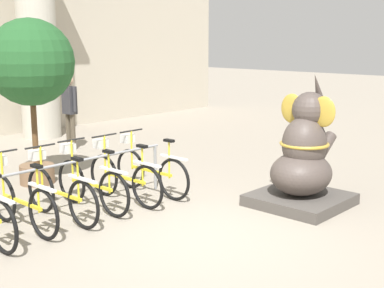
{
  "coord_description": "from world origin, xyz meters",
  "views": [
    {
      "loc": [
        -4.92,
        -4.43,
        2.53
      ],
      "look_at": [
        0.69,
        0.74,
        1.0
      ],
      "focal_mm": 50.0,
      "sensor_mm": 36.0,
      "label": 1
    }
  ],
  "objects_px": {
    "bicycle_2": "(60,192)",
    "potted_tree": "(31,67)",
    "bicycle_1": "(20,200)",
    "bicycle_3": "(90,183)",
    "bicycle_4": "(123,176)",
    "bicycle_5": "(150,170)",
    "person_pedestrian": "(70,106)",
    "elephant_statue": "(303,161)"
  },
  "relations": [
    {
      "from": "potted_tree",
      "to": "bicycle_1",
      "type": "bearing_deg",
      "value": -126.36
    },
    {
      "from": "bicycle_1",
      "to": "bicycle_4",
      "type": "height_order",
      "value": "same"
    },
    {
      "from": "bicycle_4",
      "to": "potted_tree",
      "type": "relative_size",
      "value": 0.6
    },
    {
      "from": "bicycle_2",
      "to": "bicycle_1",
      "type": "bearing_deg",
      "value": 175.37
    },
    {
      "from": "bicycle_3",
      "to": "potted_tree",
      "type": "distance_m",
      "value": 2.5
    },
    {
      "from": "bicycle_1",
      "to": "bicycle_3",
      "type": "bearing_deg",
      "value": 1.07
    },
    {
      "from": "bicycle_5",
      "to": "bicycle_3",
      "type": "bearing_deg",
      "value": 177.45
    },
    {
      "from": "bicycle_1",
      "to": "bicycle_3",
      "type": "height_order",
      "value": "same"
    },
    {
      "from": "person_pedestrian",
      "to": "bicycle_5",
      "type": "bearing_deg",
      "value": -106.82
    },
    {
      "from": "person_pedestrian",
      "to": "potted_tree",
      "type": "bearing_deg",
      "value": -136.59
    },
    {
      "from": "bicycle_2",
      "to": "potted_tree",
      "type": "bearing_deg",
      "value": 67.14
    },
    {
      "from": "bicycle_4",
      "to": "elephant_statue",
      "type": "height_order",
      "value": "elephant_statue"
    },
    {
      "from": "bicycle_5",
      "to": "potted_tree",
      "type": "relative_size",
      "value": 0.6
    },
    {
      "from": "bicycle_1",
      "to": "bicycle_4",
      "type": "bearing_deg",
      "value": -1.47
    },
    {
      "from": "bicycle_1",
      "to": "bicycle_3",
      "type": "distance_m",
      "value": 1.15
    },
    {
      "from": "bicycle_5",
      "to": "person_pedestrian",
      "type": "height_order",
      "value": "person_pedestrian"
    },
    {
      "from": "person_pedestrian",
      "to": "potted_tree",
      "type": "distance_m",
      "value": 3.06
    },
    {
      "from": "bicycle_4",
      "to": "bicycle_5",
      "type": "bearing_deg",
      "value": 1.44
    },
    {
      "from": "bicycle_5",
      "to": "elephant_statue",
      "type": "height_order",
      "value": "elephant_statue"
    },
    {
      "from": "bicycle_2",
      "to": "elephant_statue",
      "type": "bearing_deg",
      "value": -36.0
    },
    {
      "from": "bicycle_2",
      "to": "bicycle_5",
      "type": "height_order",
      "value": "same"
    },
    {
      "from": "elephant_statue",
      "to": "potted_tree",
      "type": "relative_size",
      "value": 0.71
    },
    {
      "from": "bicycle_2",
      "to": "bicycle_5",
      "type": "relative_size",
      "value": 1.0
    },
    {
      "from": "bicycle_1",
      "to": "bicycle_2",
      "type": "relative_size",
      "value": 1.0
    },
    {
      "from": "bicycle_3",
      "to": "elephant_statue",
      "type": "bearing_deg",
      "value": -43.05
    },
    {
      "from": "bicycle_4",
      "to": "bicycle_1",
      "type": "bearing_deg",
      "value": 178.53
    },
    {
      "from": "bicycle_5",
      "to": "potted_tree",
      "type": "bearing_deg",
      "value": 115.33
    },
    {
      "from": "bicycle_5",
      "to": "elephant_statue",
      "type": "relative_size",
      "value": 0.84
    },
    {
      "from": "person_pedestrian",
      "to": "bicycle_2",
      "type": "bearing_deg",
      "value": -126.59
    },
    {
      "from": "bicycle_2",
      "to": "person_pedestrian",
      "type": "height_order",
      "value": "person_pedestrian"
    },
    {
      "from": "bicycle_1",
      "to": "bicycle_4",
      "type": "xyz_separation_m",
      "value": [
        1.73,
        -0.04,
        0.0
      ]
    },
    {
      "from": "bicycle_1",
      "to": "bicycle_4",
      "type": "distance_m",
      "value": 1.73
    },
    {
      "from": "bicycle_1",
      "to": "bicycle_5",
      "type": "relative_size",
      "value": 1.0
    },
    {
      "from": "elephant_statue",
      "to": "potted_tree",
      "type": "distance_m",
      "value": 4.78
    },
    {
      "from": "bicycle_1",
      "to": "bicycle_5",
      "type": "height_order",
      "value": "same"
    },
    {
      "from": "bicycle_1",
      "to": "bicycle_4",
      "type": "relative_size",
      "value": 1.0
    },
    {
      "from": "bicycle_5",
      "to": "potted_tree",
      "type": "distance_m",
      "value": 2.69
    },
    {
      "from": "elephant_statue",
      "to": "person_pedestrian",
      "type": "xyz_separation_m",
      "value": [
        -0.01,
        6.04,
        0.33
      ]
    },
    {
      "from": "bicycle_1",
      "to": "potted_tree",
      "type": "xyz_separation_m",
      "value": [
        1.4,
        1.9,
        1.64
      ]
    },
    {
      "from": "bicycle_2",
      "to": "bicycle_4",
      "type": "distance_m",
      "value": 1.15
    },
    {
      "from": "bicycle_4",
      "to": "potted_tree",
      "type": "distance_m",
      "value": 2.56
    },
    {
      "from": "potted_tree",
      "to": "bicycle_2",
      "type": "bearing_deg",
      "value": -112.86
    }
  ]
}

